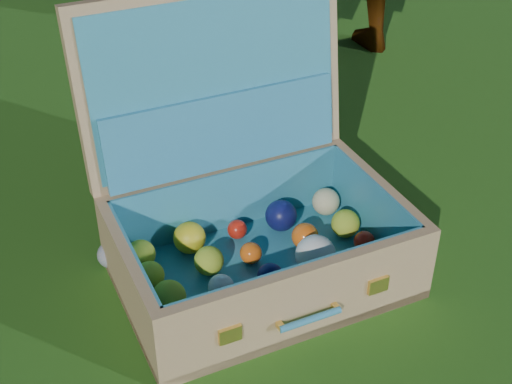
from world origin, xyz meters
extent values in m
plane|color=#215114|center=(0.00, 0.00, 0.00)|extent=(60.00, 60.00, 0.00)
sphere|color=teal|center=(-0.38, -0.07, 0.03)|extent=(0.06, 0.06, 0.06)
cube|color=tan|center=(-0.04, -0.18, 0.01)|extent=(0.72, 0.58, 0.02)
cube|color=tan|center=(0.02, -0.37, 0.09)|extent=(0.61, 0.20, 0.19)
cube|color=tan|center=(-0.09, 0.01, 0.09)|extent=(0.61, 0.20, 0.19)
cube|color=tan|center=(-0.33, -0.26, 0.09)|extent=(0.12, 0.36, 0.19)
cube|color=tan|center=(0.25, -0.10, 0.09)|extent=(0.12, 0.36, 0.19)
cube|color=teal|center=(-0.04, -0.18, 0.03)|extent=(0.66, 0.52, 0.01)
cube|color=teal|center=(0.01, -0.36, 0.11)|extent=(0.56, 0.17, 0.17)
cube|color=teal|center=(-0.09, 0.00, 0.11)|extent=(0.56, 0.17, 0.17)
cube|color=teal|center=(-0.32, -0.26, 0.11)|extent=(0.11, 0.36, 0.17)
cube|color=teal|center=(0.24, -0.10, 0.11)|extent=(0.11, 0.36, 0.17)
cube|color=tan|center=(-0.11, 0.07, 0.39)|extent=(0.63, 0.27, 0.42)
cube|color=teal|center=(-0.10, 0.05, 0.40)|extent=(0.58, 0.22, 0.37)
cube|color=teal|center=(-0.10, 0.02, 0.28)|extent=(0.55, 0.20, 0.18)
cube|color=#F2C659|center=(-0.14, -0.43, 0.09)|extent=(0.05, 0.02, 0.04)
cube|color=#F2C659|center=(0.18, -0.34, 0.09)|extent=(0.05, 0.02, 0.04)
cylinder|color=teal|center=(0.02, -0.40, 0.08)|extent=(0.13, 0.05, 0.01)
cube|color=#F2C659|center=(-0.04, -0.41, 0.08)|extent=(0.02, 0.02, 0.01)
cube|color=#F2C659|center=(0.08, -0.37, 0.08)|extent=(0.02, 0.02, 0.01)
sphere|color=white|center=(-0.23, -0.39, 0.07)|extent=(0.09, 0.09, 0.09)
sphere|color=orange|center=(-0.11, -0.34, 0.06)|extent=(0.06, 0.06, 0.06)
sphere|color=gold|center=(0.00, -0.31, 0.06)|extent=(0.07, 0.07, 0.07)
sphere|color=beige|center=(0.11, -0.27, 0.07)|extent=(0.09, 0.09, 0.09)
sphere|color=#BBCE32|center=(0.23, -0.25, 0.07)|extent=(0.07, 0.07, 0.07)
sphere|color=#BBCE32|center=(-0.25, -0.28, 0.07)|extent=(0.07, 0.07, 0.07)
sphere|color=white|center=(-0.14, -0.25, 0.06)|extent=(0.06, 0.06, 0.06)
sphere|color=#0F134C|center=(-0.03, -0.24, 0.06)|extent=(0.06, 0.06, 0.06)
sphere|color=white|center=(0.08, -0.20, 0.08)|extent=(0.09, 0.09, 0.09)
sphere|color=red|center=(0.21, -0.14, 0.05)|extent=(0.05, 0.05, 0.05)
sphere|color=#BBCE32|center=(-0.29, -0.20, 0.06)|extent=(0.06, 0.06, 0.06)
sphere|color=#BBCE32|center=(-0.16, -0.17, 0.06)|extent=(0.07, 0.07, 0.07)
sphere|color=orange|center=(-0.06, -0.15, 0.05)|extent=(0.05, 0.05, 0.05)
sphere|color=orange|center=(0.08, -0.11, 0.06)|extent=(0.06, 0.06, 0.06)
sphere|color=#BBCE32|center=(0.18, -0.08, 0.06)|extent=(0.07, 0.07, 0.07)
sphere|color=#BBCE32|center=(-0.31, -0.12, 0.06)|extent=(0.07, 0.07, 0.07)
sphere|color=gold|center=(-0.19, -0.08, 0.07)|extent=(0.08, 0.08, 0.08)
sphere|color=red|center=(-0.08, -0.05, 0.05)|extent=(0.05, 0.05, 0.05)
sphere|color=#0F134C|center=(0.03, -0.03, 0.07)|extent=(0.08, 0.08, 0.08)
sphere|color=beige|center=(0.16, 0.01, 0.06)|extent=(0.07, 0.07, 0.07)
camera|label=1|loc=(-0.24, -1.40, 1.09)|focal=50.00mm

